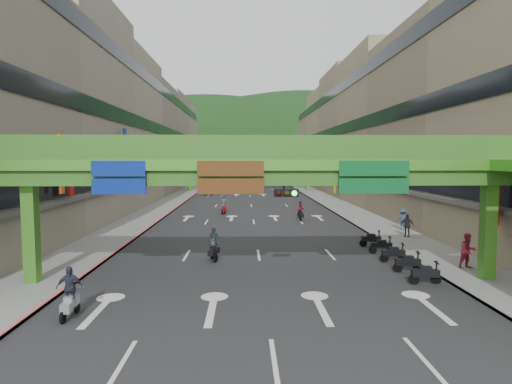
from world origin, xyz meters
name	(u,v)px	position (x,y,z in m)	size (l,w,h in m)	color
ground	(270,334)	(0.00, 0.00, 0.00)	(320.00, 320.00, 0.00)	black
road_slab	(250,198)	(0.00, 50.00, 0.01)	(18.00, 140.00, 0.02)	#28282B
sidewalk_left	(177,198)	(-11.00, 50.00, 0.07)	(4.00, 140.00, 0.15)	gray
sidewalk_right	(323,198)	(11.00, 50.00, 0.07)	(4.00, 140.00, 0.15)	gray
curb_left	(190,198)	(-9.10, 50.00, 0.09)	(0.20, 140.00, 0.18)	#CC5959
curb_right	(310,198)	(9.10, 50.00, 0.09)	(0.20, 140.00, 0.18)	gray
building_row_left	(123,135)	(-18.93, 50.00, 9.46)	(12.80, 95.00, 19.00)	#9E937F
building_row_right	(376,136)	(18.93, 50.00, 9.46)	(12.80, 95.00, 19.00)	gray
overpass_near	(284,177)	(0.93, 5.38, 5.21)	(28.00, 12.27, 7.10)	#4C9E2D
overpass_far	(249,162)	(0.00, 65.00, 5.40)	(28.00, 2.20, 7.10)	#4C9E2D
hill_left	(210,173)	(-15.00, 160.00, 0.00)	(168.00, 140.00, 112.00)	#1C4419
hill_right	(301,172)	(25.00, 180.00, 0.00)	(208.00, 176.00, 128.00)	#1C4419
bunting_string	(253,159)	(0.00, 30.00, 5.96)	(26.00, 0.36, 0.47)	black
scooter_rider_near	(214,245)	(-2.71, 10.76, 0.92)	(0.74, 1.58, 1.99)	black
scooter_rider_mid	(301,211)	(4.57, 26.77, 0.98)	(0.83, 1.60, 1.91)	black
scooter_rider_left	(70,292)	(-7.50, 1.67, 1.00)	(1.00, 1.60, 2.01)	gray
scooter_rider_far	(223,204)	(-3.17, 31.93, 1.14)	(1.01, 1.59, 2.21)	#8D0600
parked_scooter_row	(393,253)	(7.80, 10.00, 0.52)	(1.60, 9.35, 1.08)	black
car_silver	(208,191)	(-6.91, 56.60, 0.65)	(1.37, 3.93, 1.29)	#B0B1B8
car_yellow	(250,185)	(0.30, 72.15, 0.71)	(1.68, 4.18, 1.42)	gold
pedestrian_red	(468,254)	(11.13, 8.00, 0.95)	(0.92, 0.72, 1.89)	#AC283D
pedestrian_dark	(407,227)	(11.37, 17.26, 0.86)	(1.01, 0.42, 1.72)	#23232A
pedestrian_blue	(403,221)	(12.20, 20.34, 0.87)	(0.82, 0.52, 1.75)	#313F57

